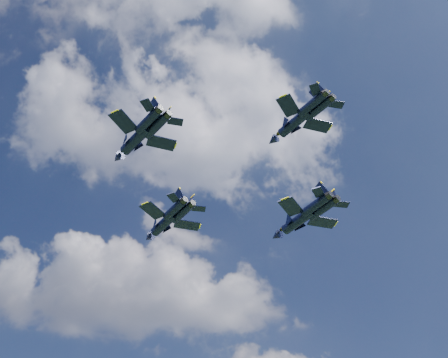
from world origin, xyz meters
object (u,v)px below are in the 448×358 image
jet_lead (163,224)px  jet_left (134,141)px  jet_right (296,221)px  jet_slot (293,124)px

jet_lead → jet_left: 25.05m
jet_right → jet_slot: (-3.91, -22.70, 2.62)m
jet_lead → jet_slot: bearing=-83.9°
jet_right → jet_slot: 23.19m
jet_lead → jet_left: (-3.23, -24.77, -1.93)m
jet_lead → jet_left: size_ratio=1.15×
jet_lead → jet_slot: size_ratio=1.19×
jet_left → jet_slot: size_ratio=1.04×
jet_slot → jet_left: bearing=140.2°
jet_right → jet_slot: jet_slot is taller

